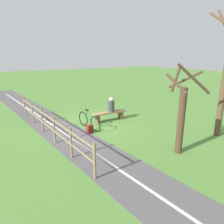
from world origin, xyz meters
TOP-DOWN VIEW (x-y plane):
  - ground_plane at (0.00, 0.00)m, footprint 80.00×80.00m
  - paved_path at (0.81, 4.00)m, footprint 5.16×36.02m
  - path_centre_line at (0.81, 4.00)m, footprint 3.02×31.88m
  - bench at (-1.55, -0.21)m, footprint 1.93×0.46m
  - person_seated at (-1.65, -0.20)m, footprint 0.37×0.37m
  - bicycle at (-0.09, 0.27)m, footprint 0.28×1.74m
  - backpack at (0.16, 0.80)m, footprint 0.30×0.26m
  - fence_roadside at (1.87, 0.27)m, footprint 0.54×7.67m
  - tree_near_bench at (-1.67, 4.27)m, footprint 1.58×1.59m

SIDE VIEW (x-z plane):
  - ground_plane at x=0.00m, z-range 0.00..0.00m
  - paved_path at x=0.81m, z-range 0.00..0.02m
  - path_centre_line at x=0.81m, z-range 0.02..0.02m
  - backpack at x=0.16m, z-range 0.00..0.37m
  - bench at x=-1.55m, z-range 0.10..0.60m
  - bicycle at x=-0.09m, z-range -0.07..0.84m
  - fence_roadside at x=1.87m, z-range 0.09..1.23m
  - person_seated at x=-1.65m, z-range 0.45..1.23m
  - tree_near_bench at x=-1.67m, z-range -0.14..3.07m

